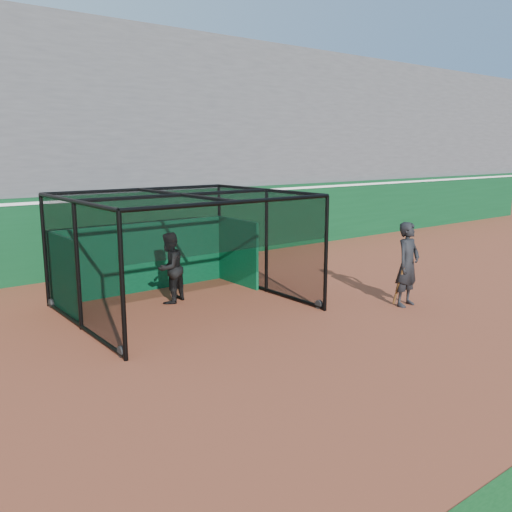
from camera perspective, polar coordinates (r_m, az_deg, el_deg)
ground at (r=11.08m, az=3.10°, el=-9.21°), size 120.00×120.00×0.00m
outfield_wall at (r=17.89m, az=-14.98°, el=2.51°), size 50.00×0.50×2.50m
grandstand at (r=21.25m, az=-19.51°, el=12.19°), size 50.00×7.85×8.95m
batting_cage at (r=13.24m, az=-7.70°, el=0.34°), size 5.27×4.62×2.80m
batter at (r=13.90m, az=-9.09°, el=-1.24°), size 1.10×1.02×1.81m
on_deck_player at (r=13.94m, az=15.67°, el=-0.87°), size 0.83×0.60×2.11m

